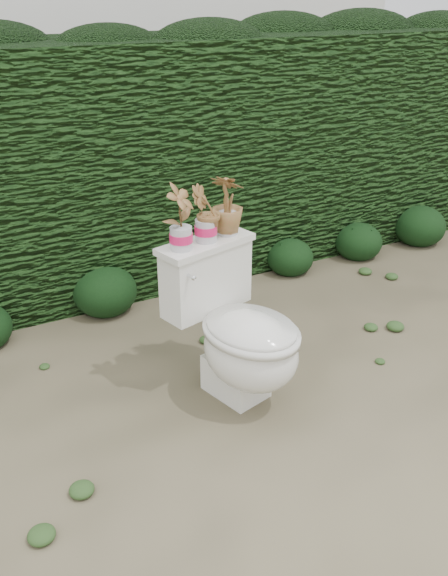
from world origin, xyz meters
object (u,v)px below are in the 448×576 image
potted_plant_center (206,215)px  potted_plant_right (227,206)px  potted_plant_left (180,219)px  toilet (239,334)px

potted_plant_center → potted_plant_right: (0.14, 0.04, 0.01)m
potted_plant_center → potted_plant_left: bearing=12.0°
toilet → potted_plant_left: (-0.21, 0.19, 0.57)m
potted_plant_center → potted_plant_right: 0.14m
toilet → potted_plant_center: size_ratio=2.94×
toilet → potted_plant_right: size_ratio=2.69×
toilet → potted_plant_center: 0.60m
potted_plant_left → potted_plant_center: (0.15, 0.04, -0.02)m
toilet → potted_plant_center: potted_plant_center is taller
potted_plant_center → potted_plant_right: size_ratio=0.92×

